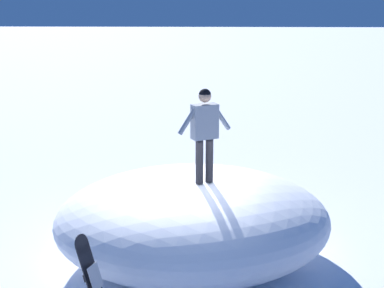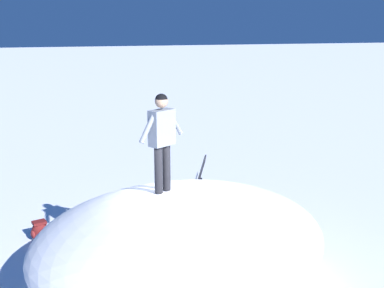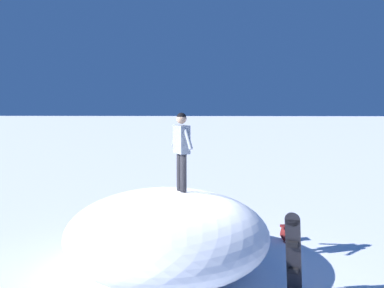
# 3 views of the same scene
# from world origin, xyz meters

# --- Properties ---
(ground) EXTENTS (240.00, 240.00, 0.00)m
(ground) POSITION_xyz_m (0.00, 0.00, 0.00)
(ground) COLOR white
(snow_mound) EXTENTS (5.01, 5.80, 1.72)m
(snow_mound) POSITION_xyz_m (0.46, -0.26, 0.86)
(snow_mound) COLOR white
(snow_mound) RESTS_ON ground
(snowboarder_standing) EXTENTS (0.55, 0.96, 1.72)m
(snowboarder_standing) POSITION_xyz_m (0.15, -0.48, 2.76)
(snowboarder_standing) COLOR black
(snowboarder_standing) RESTS_ON snow_mound
(snowboard_primary_upright) EXTENTS (0.43, 0.55, 1.68)m
(snowboard_primary_upright) POSITION_xyz_m (-2.03, 1.05, 0.87)
(snowboard_primary_upright) COLOR black
(snowboard_primary_upright) RESTS_ON ground
(backpack_near) EXTENTS (0.32, 0.53, 0.42)m
(backpack_near) POSITION_xyz_m (-2.49, -2.49, 0.22)
(backpack_near) COLOR maroon
(backpack_near) RESTS_ON ground
(backpack_far) EXTENTS (0.30, 0.55, 0.33)m
(backpack_far) POSITION_xyz_m (-1.64, -1.79, 0.17)
(backpack_far) COLOR #383D23
(backpack_far) RESTS_ON ground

